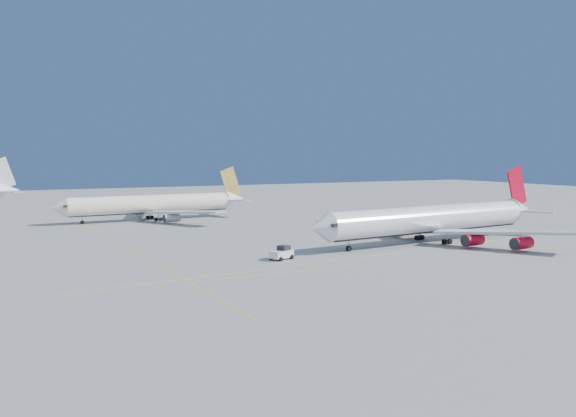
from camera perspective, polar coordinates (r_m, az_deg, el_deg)
The scene contains 5 objects.
ground at distance 129.55m, azimuth 6.13°, elevation -3.79°, with size 500.00×500.00×0.00m, color slate.
taxiway_lines at distance 127.70m, azimuth -0.98°, elevation -3.89°, with size 118.86×140.00×0.02m.
airliner_virgin at distance 145.24m, azimuth 12.91°, elevation -0.94°, with size 67.60×60.35×16.68m.
airliner_etihad at distance 191.34m, azimuth -11.73°, elevation 0.39°, with size 58.84×54.23×15.35m.
pushback_tug at distance 118.88m, azimuth -0.55°, elevation -3.98°, with size 5.06×4.10×2.55m.
Camera 1 is at (-70.85, -106.64, 19.80)m, focal length 40.00 mm.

